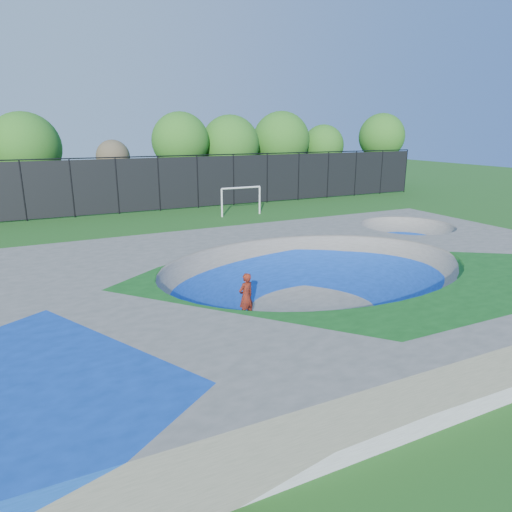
{
  "coord_description": "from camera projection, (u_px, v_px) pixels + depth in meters",
  "views": [
    {
      "loc": [
        -8.4,
        -12.52,
        5.94
      ],
      "look_at": [
        -0.81,
        3.0,
        1.1
      ],
      "focal_mm": 32.0,
      "sensor_mm": 36.0,
      "label": 1
    }
  ],
  "objects": [
    {
      "name": "skate_deck",
      "position": [
        315.0,
        284.0,
        15.78
      ],
      "size": [
        22.0,
        14.0,
        1.5
      ],
      "primitive_type": "cube",
      "color": "gray",
      "rests_on": "ground"
    },
    {
      "name": "treeline",
      "position": [
        136.0,
        144.0,
        36.98
      ],
      "size": [
        53.13,
        6.57,
        7.83
      ],
      "color": "#463223",
      "rests_on": "ground"
    },
    {
      "name": "ground",
      "position": [
        314.0,
        304.0,
        15.99
      ],
      "size": [
        120.0,
        120.0,
        0.0
      ],
      "primitive_type": "plane",
      "color": "#1C5317",
      "rests_on": "ground"
    },
    {
      "name": "fence",
      "position": [
        159.0,
        183.0,
        33.59
      ],
      "size": [
        48.09,
        0.09,
        4.04
      ],
      "color": "black",
      "rests_on": "ground"
    },
    {
      "name": "soccer_goal",
      "position": [
        241.0,
        196.0,
        32.02
      ],
      "size": [
        3.04,
        0.12,
        2.01
      ],
      "color": "white",
      "rests_on": "ground"
    },
    {
      "name": "skateboard",
      "position": [
        246.0,
        319.0,
        14.69
      ],
      "size": [
        0.8,
        0.53,
        0.05
      ],
      "primitive_type": "cube",
      "rotation": [
        0.0,
        0.0,
        0.44
      ],
      "color": "black",
      "rests_on": "ground"
    },
    {
      "name": "skater",
      "position": [
        246.0,
        297.0,
        14.48
      ],
      "size": [
        0.66,
        0.53,
        1.57
      ],
      "primitive_type": "imported",
      "rotation": [
        0.0,
        0.0,
        3.44
      ],
      "color": "red",
      "rests_on": "ground"
    }
  ]
}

